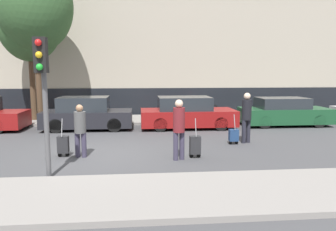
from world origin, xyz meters
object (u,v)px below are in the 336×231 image
parked_car_2 (187,113)px  bare_tree_down_street (29,24)px  parked_car_3 (284,112)px  traffic_light (43,79)px  trolley_right (234,135)px  parked_bicycle (203,111)px  pedestrian_left (80,128)px  bare_tree_near_crossing (35,6)px  pedestrian_right (247,114)px  parked_car_1 (87,114)px  trolley_center (195,145)px  pedestrian_center (179,126)px  trolley_left (63,145)px

parked_car_2 → bare_tree_down_street: (-7.51, 2.47, 4.24)m
parked_car_3 → traffic_light: 11.71m
trolley_right → parked_bicycle: (0.07, 5.83, 0.17)m
traffic_light → bare_tree_down_street: bare_tree_down_street is taller
pedestrian_left → bare_tree_down_street: (-3.55, 7.32, 4.01)m
bare_tree_near_crossing → bare_tree_down_street: bare_tree_near_crossing is taller
parked_car_3 → pedestrian_right: pedestrian_right is taller
parked_car_1 → parked_car_3: 9.23m
traffic_light → bare_tree_near_crossing: size_ratio=0.43×
trolley_right → bare_tree_down_street: 11.50m
trolley_center → pedestrian_right: 2.96m
pedestrian_center → parked_bicycle: size_ratio=1.00×
pedestrian_center → pedestrian_left: bearing=-31.8°
trolley_left → trolley_center: (3.96, -0.49, 0.01)m
parked_car_2 → trolley_right: 3.75m
parked_car_3 → parked_car_2: bearing=-177.2°
parked_car_1 → trolley_left: (-0.00, -4.79, -0.30)m
pedestrian_left → trolley_right: pedestrian_left is taller
pedestrian_left → trolley_center: 3.48m
parked_car_3 → pedestrian_center: size_ratio=2.35×
parked_bicycle → bare_tree_down_street: size_ratio=0.26×
trolley_left → parked_bicycle: bearing=50.8°
pedestrian_left → parked_bicycle: 8.81m
parked_car_2 → bare_tree_down_street: size_ratio=0.64×
trolley_right → parked_car_1: bearing=147.5°
pedestrian_left → pedestrian_center: size_ratio=0.90×
pedestrian_center → trolley_center: (0.52, 0.19, -0.63)m
parked_car_2 → pedestrian_right: (1.66, -3.36, 0.37)m
pedestrian_center → parked_bicycle: 8.04m
parked_car_2 → parked_car_3: bearing=2.8°
parked_car_1 → pedestrian_center: pedestrian_center is taller
pedestrian_left → trolley_left: pedestrian_left is taller
parked_car_2 → pedestrian_left: size_ratio=2.68×
parked_bicycle → bare_tree_down_street: bare_tree_down_street is taller
parked_car_2 → parked_bicycle: size_ratio=2.42×
traffic_light → bare_tree_near_crossing: (-2.62, 8.75, 3.27)m
trolley_left → pedestrian_center: size_ratio=0.66×
trolley_left → pedestrian_center: 3.57m
parked_car_1 → parked_car_2: bearing=-0.6°
pedestrian_center → traffic_light: bearing=3.0°
trolley_left → trolley_center: bearing=-7.0°
parked_car_3 → bare_tree_near_crossing: bare_tree_near_crossing is taller
trolley_left → parked_bicycle: (5.72, 7.02, 0.12)m
parked_bicycle → parked_car_1: bearing=-158.7°
pedestrian_center → bare_tree_down_street: size_ratio=0.26×
trolley_center → bare_tree_near_crossing: size_ratio=0.15×
trolley_center → trolley_right: (1.68, 1.68, -0.06)m
pedestrian_left → trolley_right: (5.11, 1.29, -0.58)m
pedestrian_center → trolley_right: pedestrian_center is taller
pedestrian_left → pedestrian_center: 2.96m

